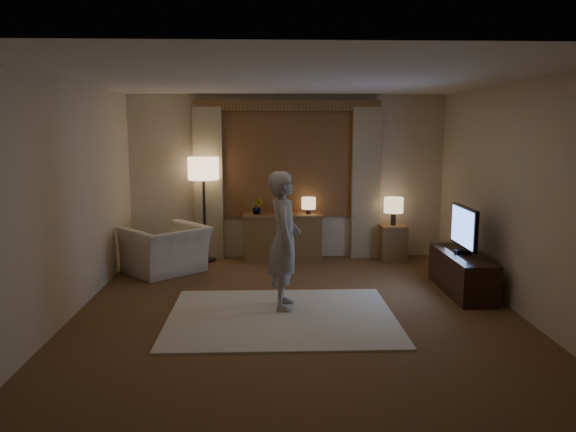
{
  "coord_description": "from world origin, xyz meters",
  "views": [
    {
      "loc": [
        -0.33,
        -6.2,
        2.09
      ],
      "look_at": [
        -0.07,
        0.6,
        1.01
      ],
      "focal_mm": 35.0,
      "sensor_mm": 36.0,
      "label": 1
    }
  ],
  "objects_px": {
    "tv_stand": "(462,273)",
    "person": "(284,240)",
    "sideboard": "(283,238)",
    "armchair": "(166,250)",
    "side_table": "(393,243)"
  },
  "relations": [
    {
      "from": "tv_stand",
      "to": "person",
      "type": "xyz_separation_m",
      "value": [
        -2.28,
        -0.56,
        0.56
      ]
    },
    {
      "from": "sideboard",
      "to": "person",
      "type": "distance_m",
      "value": 2.46
    },
    {
      "from": "tv_stand",
      "to": "armchair",
      "type": "bearing_deg",
      "value": 164.16
    },
    {
      "from": "armchair",
      "to": "tv_stand",
      "type": "distance_m",
      "value": 4.09
    },
    {
      "from": "sideboard",
      "to": "person",
      "type": "relative_size",
      "value": 0.76
    },
    {
      "from": "armchair",
      "to": "side_table",
      "type": "xyz_separation_m",
      "value": [
        3.44,
        0.69,
        -0.06
      ]
    },
    {
      "from": "armchair",
      "to": "person",
      "type": "xyz_separation_m",
      "value": [
        1.65,
        -1.68,
        0.47
      ]
    },
    {
      "from": "armchair",
      "to": "side_table",
      "type": "distance_m",
      "value": 3.51
    },
    {
      "from": "tv_stand",
      "to": "person",
      "type": "relative_size",
      "value": 0.89
    },
    {
      "from": "side_table",
      "to": "person",
      "type": "bearing_deg",
      "value": -127.13
    },
    {
      "from": "side_table",
      "to": "person",
      "type": "distance_m",
      "value": 3.02
    },
    {
      "from": "side_table",
      "to": "person",
      "type": "height_order",
      "value": "person"
    },
    {
      "from": "side_table",
      "to": "sideboard",
      "type": "bearing_deg",
      "value": 178.35
    },
    {
      "from": "side_table",
      "to": "tv_stand",
      "type": "xyz_separation_m",
      "value": [
        0.49,
        -1.8,
        -0.03
      ]
    },
    {
      "from": "tv_stand",
      "to": "person",
      "type": "distance_m",
      "value": 2.42
    }
  ]
}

